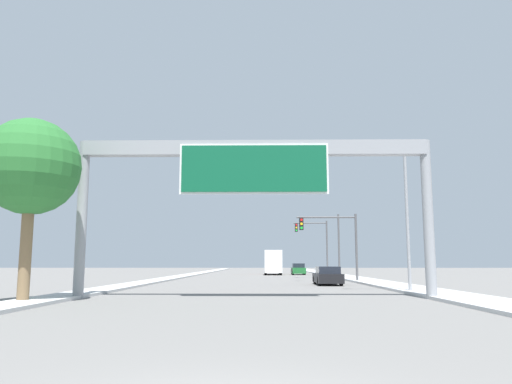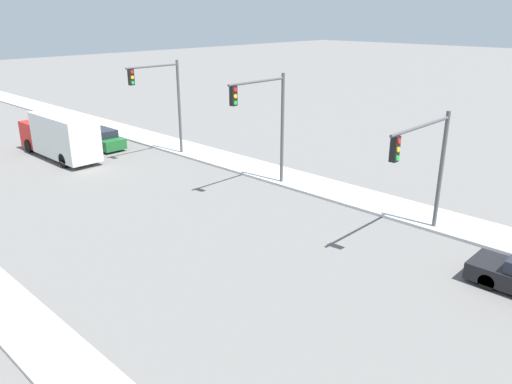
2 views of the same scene
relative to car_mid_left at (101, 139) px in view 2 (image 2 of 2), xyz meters
The scene contains 6 objects.
sidewalk_right 5.91m from the car_mid_left, 43.67° to the right, with size 3.00×120.00×0.15m.
car_mid_left is the anchor object (origin of this frame).
truck_box_primary 3.67m from the car_mid_left, behind, with size 2.31×8.53×3.27m.
traffic_light_near_intersection 26.31m from the car_mid_left, 86.69° to the right, with size 5.25×0.32×5.87m.
traffic_light_mid_block 16.62m from the car_mid_left, 83.23° to the right, with size 4.48×0.32×6.79m.
traffic_light_far_intersection 7.47m from the car_mid_left, 71.86° to the right, with size 4.29×0.32×6.92m.
Camera 2 is at (-13.92, 28.68, 10.10)m, focal length 35.00 mm.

